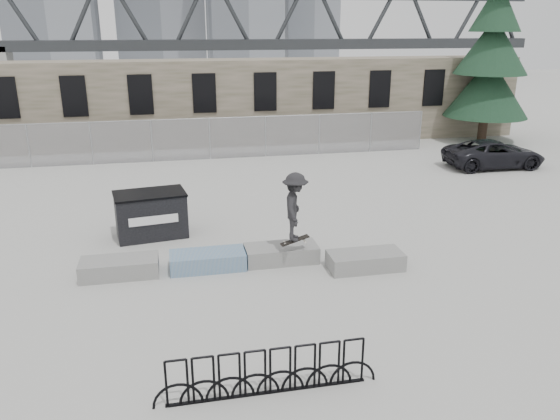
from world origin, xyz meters
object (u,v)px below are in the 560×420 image
(planter_center_left, at_px, (208,260))
(skateboarder, at_px, (295,207))
(planter_offset, at_px, (365,260))
(planter_far_left, at_px, (119,267))
(bike_rack, at_px, (268,372))
(suv, at_px, (494,154))
(planter_center_right, at_px, (281,253))
(dumpster, at_px, (151,214))
(spruce_tree, at_px, (492,53))

(planter_center_left, distance_m, skateboarder, 2.76)
(planter_offset, bearing_deg, planter_far_left, 172.20)
(planter_center_left, bearing_deg, bike_rack, -83.53)
(planter_center_left, bearing_deg, suv, 31.63)
(planter_center_right, height_order, dumpster, dumpster)
(planter_center_right, relative_size, bike_rack, 0.50)
(dumpster, distance_m, bike_rack, 8.58)
(planter_offset, relative_size, suv, 0.44)
(dumpster, bearing_deg, bike_rack, -83.93)
(planter_far_left, distance_m, dumpster, 2.90)
(skateboarder, bearing_deg, suv, -37.12)
(bike_rack, xyz_separation_m, skateboarder, (1.69, 5.18, 1.26))
(planter_far_left, relative_size, bike_rack, 0.50)
(bike_rack, xyz_separation_m, spruce_tree, (15.92, 19.59, 4.35))
(planter_offset, bearing_deg, skateboarder, 164.11)
(planter_far_left, xyz_separation_m, bike_rack, (2.92, -5.55, 0.19))
(spruce_tree, distance_m, suv, 7.49)
(bike_rack, xyz_separation_m, suv, (13.14, 14.01, 0.19))
(planter_far_left, bearing_deg, spruce_tree, 36.69)
(planter_center_left, distance_m, planter_center_right, 2.03)
(suv, bearing_deg, planter_far_left, 119.39)
(planter_center_right, xyz_separation_m, bike_rack, (-1.41, -5.59, 0.19))
(spruce_tree, bearing_deg, dumpster, -147.99)
(planter_center_left, xyz_separation_m, planter_center_right, (2.03, 0.06, 0.00))
(planter_far_left, distance_m, spruce_tree, 23.93)
(spruce_tree, bearing_deg, bike_rack, -129.10)
(planter_center_right, xyz_separation_m, dumpster, (-3.54, 2.71, 0.46))
(planter_center_left, relative_size, skateboarder, 1.02)
(planter_far_left, bearing_deg, skateboarder, -4.48)
(planter_center_left, bearing_deg, planter_far_left, 179.61)
(bike_rack, relative_size, suv, 0.89)
(suv, bearing_deg, spruce_tree, -24.84)
(planter_center_right, height_order, suv, suv)
(planter_far_left, height_order, dumpster, dumpster)
(spruce_tree, bearing_deg, planter_center_right, -136.04)
(planter_center_right, bearing_deg, skateboarder, -55.14)
(planter_far_left, distance_m, planter_center_left, 2.30)
(dumpster, bearing_deg, spruce_tree, 23.64)
(planter_far_left, xyz_separation_m, skateboarder, (4.62, -0.36, 1.45))
(planter_center_right, bearing_deg, suv, 35.65)
(planter_far_left, height_order, planter_center_right, same)
(planter_center_left, distance_m, spruce_tree, 22.18)
(planter_far_left, height_order, bike_rack, bike_rack)
(suv, bearing_deg, bike_rack, 138.44)
(planter_center_right, distance_m, spruce_tree, 20.66)
(planter_far_left, bearing_deg, bike_rack, -62.20)
(planter_far_left, height_order, spruce_tree, spruce_tree)
(planter_offset, height_order, dumpster, dumpster)
(planter_center_right, bearing_deg, planter_center_left, -178.22)
(spruce_tree, relative_size, skateboarder, 5.85)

